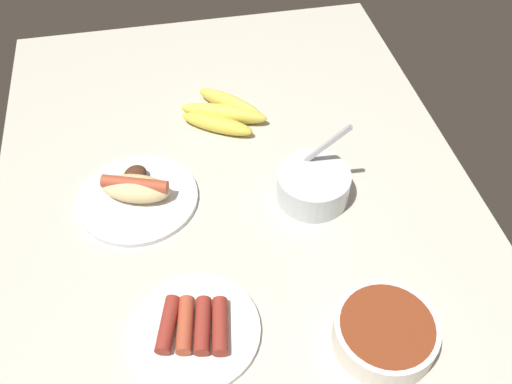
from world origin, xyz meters
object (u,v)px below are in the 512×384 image
banana_bunch (224,113)px  bowl_chili (385,332)px  plate_sausages (195,329)px  plate_hotdog_assembled (137,194)px  bowl_coleslaw (313,184)px

banana_bunch → bowl_chili: (-55.77, -15.49, 0.88)cm
bowl_chili → plate_sausages: bowl_chili is taller
banana_bunch → plate_hotdog_assembled: bearing=135.3°
bowl_chili → plate_sausages: size_ratio=0.77×
bowl_chili → plate_sausages: bearing=75.6°
bowl_coleslaw → bowl_chili: 31.08cm
bowl_coleslaw → plate_sausages: size_ratio=0.76×
banana_bunch → bowl_chili: bowl_chili is taller
bowl_coleslaw → bowl_chili: size_ratio=1.00×
plate_hotdog_assembled → banana_bunch: bearing=-44.7°
bowl_coleslaw → banana_bunch: bearing=27.2°
bowl_coleslaw → plate_sausages: (-23.80, 25.19, -2.20)cm
plate_sausages → plate_hotdog_assembled: bearing=13.5°
plate_sausages → plate_hotdog_assembled: size_ratio=0.91×
plate_sausages → plate_hotdog_assembled: plate_hotdog_assembled is taller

